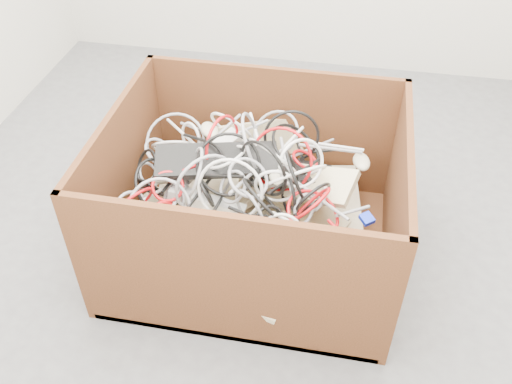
% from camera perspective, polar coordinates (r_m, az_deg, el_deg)
% --- Properties ---
extents(ground, '(3.00, 3.00, 0.00)m').
position_cam_1_polar(ground, '(2.44, 0.12, -3.31)').
color(ground, '#4E4E50').
rests_on(ground, ground).
extents(cardboard_box, '(1.08, 0.90, 0.61)m').
position_cam_1_polar(cardboard_box, '(2.23, -0.44, -3.00)').
color(cardboard_box, '#36200D').
rests_on(cardboard_box, ground).
extents(keyboard_pile, '(0.81, 0.95, 0.39)m').
position_cam_1_polar(keyboard_pile, '(2.17, 0.13, -0.37)').
color(keyboard_pile, beige).
rests_on(keyboard_pile, cardboard_box).
extents(mice_scatter, '(0.85, 0.59, 0.18)m').
position_cam_1_polar(mice_scatter, '(2.09, -0.00, 0.63)').
color(mice_scatter, beige).
rests_on(mice_scatter, keyboard_pile).
extents(power_strip_left, '(0.25, 0.29, 0.13)m').
position_cam_1_polar(power_strip_left, '(2.18, -5.11, 3.39)').
color(power_strip_left, silver).
rests_on(power_strip_left, keyboard_pile).
extents(power_strip_right, '(0.29, 0.07, 0.10)m').
position_cam_1_polar(power_strip_right, '(2.06, -4.99, -1.04)').
color(power_strip_right, silver).
rests_on(power_strip_right, keyboard_pile).
extents(vga_plug, '(0.06, 0.06, 0.03)m').
position_cam_1_polar(vga_plug, '(1.97, 11.20, -2.68)').
color(vga_plug, '#0D24CB').
rests_on(vga_plug, keyboard_pile).
extents(cable_tangle, '(0.97, 0.79, 0.42)m').
position_cam_1_polar(cable_tangle, '(2.06, -2.23, 1.93)').
color(cable_tangle, black).
rests_on(cable_tangle, keyboard_pile).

